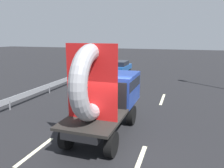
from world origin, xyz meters
The scene contains 8 objects.
ground_plane centered at (0.00, 0.00, 0.00)m, with size 120.00×120.00×0.00m, color black.
flatbed_truck centered at (-0.09, 0.79, 1.77)m, with size 2.02×5.00×3.80m.
distant_sedan centered at (-3.76, 15.31, 0.71)m, with size 1.74×4.06×1.32m.
guardrail centered at (-6.11, 3.52, 0.53)m, with size 0.10×15.11×0.71m.
lane_dash_left_near centered at (-1.92, -1.64, 0.00)m, with size 2.09×0.16×0.01m, color beige.
lane_dash_left_far centered at (-1.92, 6.39, 0.00)m, with size 2.13×0.16×0.01m, color beige.
lane_dash_right_near centered at (1.75, -1.06, 0.00)m, with size 2.04×0.16×0.01m, color beige.
lane_dash_right_far centered at (1.75, 6.45, 0.00)m, with size 2.54×0.16×0.01m, color beige.
Camera 1 is at (2.92, -7.48, 4.06)m, focal length 34.87 mm.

